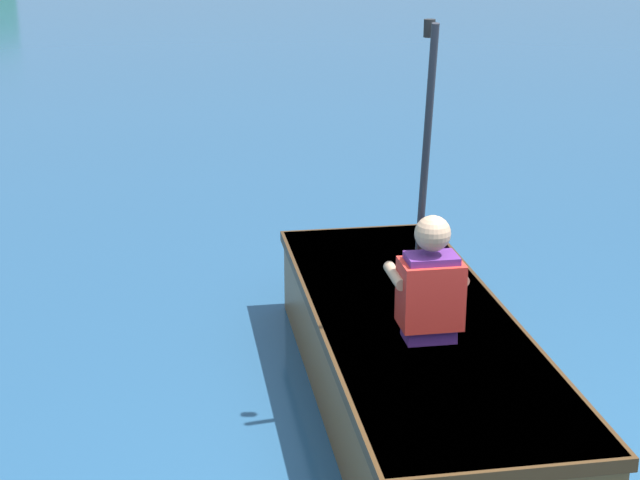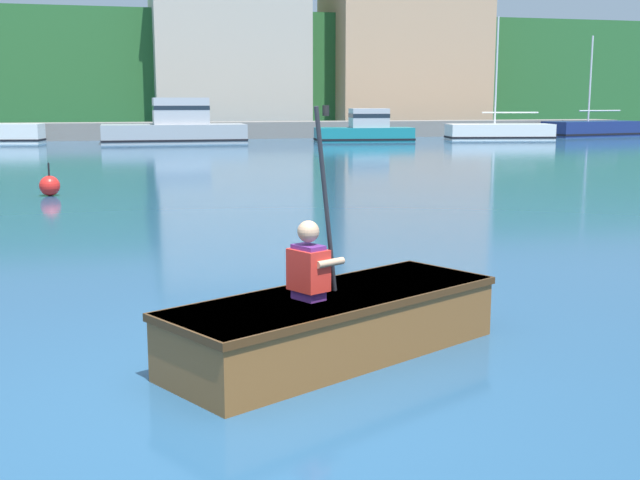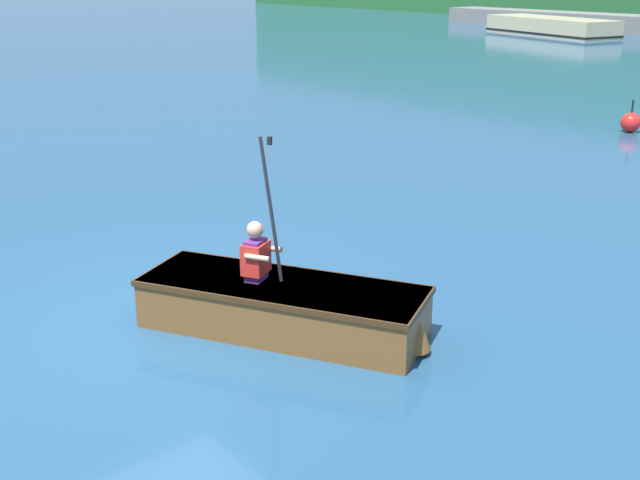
# 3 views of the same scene
# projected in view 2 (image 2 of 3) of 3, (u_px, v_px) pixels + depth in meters

# --- Properties ---
(ground_plane) EXTENTS (300.00, 300.00, 0.00)m
(ground_plane) POSITION_uv_depth(u_px,v_px,m) (224.00, 405.00, 5.44)
(ground_plane) COLOR navy
(shoreline_ridge) EXTENTS (120.00, 20.00, 7.52)m
(shoreline_ridge) POSITION_uv_depth(u_px,v_px,m) (122.00, 77.00, 57.34)
(shoreline_ridge) COLOR #28602D
(shoreline_ridge) RESTS_ON ground
(waterfront_warehouse_left) EXTENTS (7.60, 8.54, 6.77)m
(waterfront_warehouse_left) POSITION_uv_depth(u_px,v_px,m) (116.00, 80.00, 53.25)
(waterfront_warehouse_left) COLOR tan
(waterfront_warehouse_left) RESTS_ON ground
(waterfront_office_block_center) EXTENTS (9.64, 7.60, 10.11)m
(waterfront_office_block_center) POSITION_uv_depth(u_px,v_px,m) (227.00, 52.00, 50.59)
(waterfront_office_block_center) COLOR #B2A899
(waterfront_office_block_center) RESTS_ON ground
(waterfront_apartment_right) EXTENTS (10.21, 7.39, 16.18)m
(waterfront_apartment_right) POSITION_uv_depth(u_px,v_px,m) (403.00, 7.00, 52.59)
(waterfront_apartment_right) COLOR tan
(waterfront_apartment_right) RESTS_ON ground
(marina_dock) EXTENTS (58.38, 2.40, 0.90)m
(marina_dock) POSITION_uv_depth(u_px,v_px,m) (127.00, 131.00, 43.08)
(marina_dock) COLOR slate
(marina_dock) RESTS_ON ground
(moored_boat_dock_west_end) EXTENTS (5.11, 2.12, 1.67)m
(moored_boat_dock_west_end) POSITION_uv_depth(u_px,v_px,m) (366.00, 130.00, 40.67)
(moored_boat_dock_west_end) COLOR #197A84
(moored_boat_dock_west_end) RESTS_ON ground
(moored_boat_dock_west_inner) EXTENTS (5.80, 2.85, 6.36)m
(moored_boat_dock_west_inner) POSITION_uv_depth(u_px,v_px,m) (499.00, 132.00, 42.60)
(moored_boat_dock_west_inner) COLOR white
(moored_boat_dock_west_inner) RESTS_ON ground
(moored_boat_dock_center_near) EXTENTS (6.98, 2.56, 2.20)m
(moored_boat_dock_center_near) POSITION_uv_depth(u_px,v_px,m) (176.00, 127.00, 39.33)
(moored_boat_dock_center_near) COLOR #9EA3A8
(moored_boat_dock_center_near) RESTS_ON ground
(moored_boat_dock_east_end) EXTENTS (6.20, 3.31, 5.71)m
(moored_boat_dock_east_end) POSITION_uv_depth(u_px,v_px,m) (591.00, 129.00, 46.67)
(moored_boat_dock_east_end) COLOR navy
(moored_boat_dock_east_end) RESTS_ON ground
(rowboat_foreground) EXTENTS (3.03, 2.24, 0.52)m
(rowboat_foreground) POSITION_uv_depth(u_px,v_px,m) (339.00, 320.00, 6.47)
(rowboat_foreground) COLOR brown
(rowboat_foreground) RESTS_ON ground
(person_paddler) EXTENTS (0.44, 0.44, 1.49)m
(person_paddler) POSITION_uv_depth(u_px,v_px,m) (310.00, 262.00, 6.17)
(person_paddler) COLOR #592672
(person_paddler) RESTS_ON rowboat_foreground
(channel_buoy) EXTENTS (0.44, 0.44, 0.72)m
(channel_buoy) POSITION_uv_depth(u_px,v_px,m) (50.00, 186.00, 17.40)
(channel_buoy) COLOR red
(channel_buoy) RESTS_ON ground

